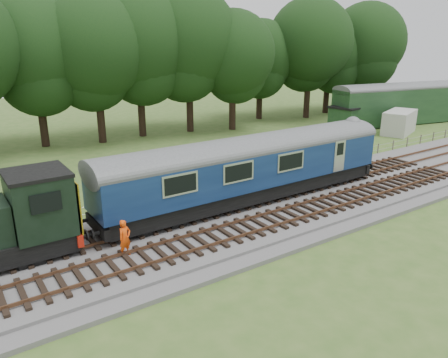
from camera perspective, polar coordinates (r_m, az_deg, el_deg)
ground at (r=23.16m, az=0.94°, el=-5.82°), size 120.00×120.00×0.00m
ballast at (r=23.09m, az=0.94°, el=-5.42°), size 70.00×7.00×0.35m
track_north at (r=24.06m, az=-0.98°, el=-3.79°), size 67.20×2.40×0.21m
track_south at (r=21.82m, az=3.37°, el=-6.23°), size 67.20×2.40×0.21m
fence at (r=26.69m, az=-4.63°, el=-2.55°), size 64.00×0.12×1.00m
tree_line at (r=42.20m, az=-16.56°, el=4.54°), size 70.00×8.00×18.00m
dmu_railcar at (r=24.58m, az=3.38°, el=2.06°), size 18.05×2.86×3.88m
worker at (r=19.35m, az=-12.82°, el=-7.53°), size 0.70×0.57×1.65m
parked_coach at (r=53.22m, az=22.53°, el=9.37°), size 17.74×6.51×4.47m
shed at (r=48.05m, az=15.64°, el=7.72°), size 3.45×3.45×2.44m
caravan at (r=47.71m, az=21.91°, el=6.90°), size 5.17×3.78×2.28m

